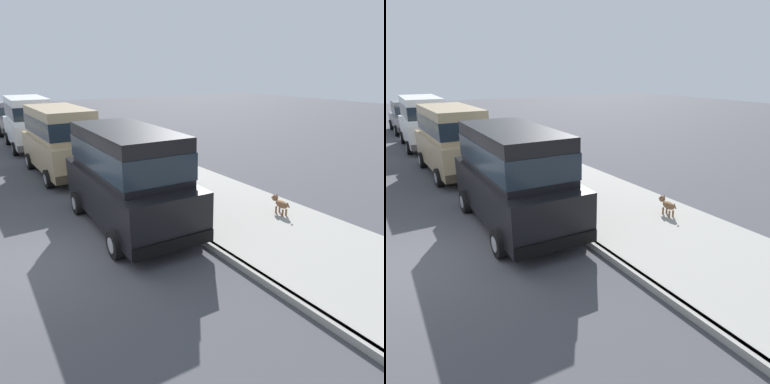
# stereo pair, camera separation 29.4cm
# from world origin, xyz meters

# --- Properties ---
(ground_plane) EXTENTS (80.00, 80.00, 0.00)m
(ground_plane) POSITION_xyz_m (0.00, 0.00, 0.00)
(ground_plane) COLOR #424247
(curb) EXTENTS (0.16, 64.00, 0.14)m
(curb) POSITION_xyz_m (3.20, 0.00, 0.07)
(curb) COLOR gray
(curb) RESTS_ON ground
(sidewalk) EXTENTS (3.60, 64.00, 0.14)m
(sidewalk) POSITION_xyz_m (5.00, 0.00, 0.07)
(sidewalk) COLOR #99968E
(sidewalk) RESTS_ON ground
(car_black_van) EXTENTS (2.25, 4.96, 2.52)m
(car_black_van) POSITION_xyz_m (2.23, 0.77, 1.39)
(car_black_van) COLOR black
(car_black_van) RESTS_ON ground
(car_tan_van) EXTENTS (2.18, 4.92, 2.52)m
(car_tan_van) POSITION_xyz_m (2.14, 6.64, 1.39)
(car_tan_van) COLOR tan
(car_tan_van) RESTS_ON ground
(car_white_van) EXTENTS (2.26, 4.97, 2.52)m
(car_white_van) POSITION_xyz_m (2.09, 12.46, 1.39)
(car_white_van) COLOR white
(car_white_van) RESTS_ON ground
(car_grey_sedan) EXTENTS (2.05, 4.60, 1.92)m
(car_grey_sedan) POSITION_xyz_m (2.10, 18.01, 0.98)
(car_grey_sedan) COLOR slate
(car_grey_sedan) RESTS_ON ground
(dog_brown) EXTENTS (0.26, 0.75, 0.49)m
(dog_brown) POSITION_xyz_m (5.80, -1.07, 0.43)
(dog_brown) COLOR brown
(dog_brown) RESTS_ON sidewalk
(fire_hydrant) EXTENTS (0.34, 0.24, 0.72)m
(fire_hydrant) POSITION_xyz_m (3.65, 2.30, 0.48)
(fire_hydrant) COLOR gold
(fire_hydrant) RESTS_ON sidewalk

